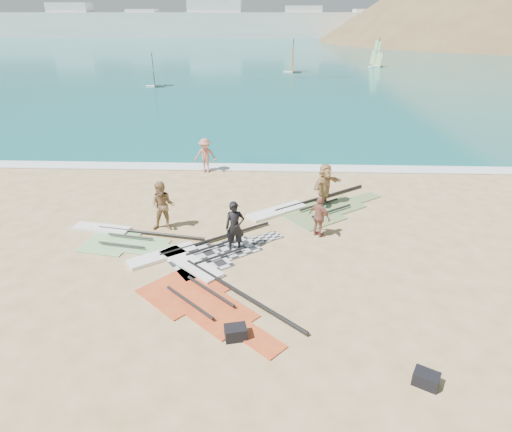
{
  "coord_description": "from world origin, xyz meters",
  "views": [
    {
      "loc": [
        0.23,
        -10.25,
        7.78
      ],
      "look_at": [
        -0.33,
        4.0,
        1.0
      ],
      "focal_mm": 30.0,
      "sensor_mm": 36.0,
      "label": 1
    }
  ],
  "objects_px": {
    "rig_red": "(202,286)",
    "beachgoer_left": "(163,206)",
    "gear_bag_far": "(426,379)",
    "person_wetsuit": "(235,227)",
    "beachgoer_back": "(319,217)",
    "beachgoer_right": "(325,185)",
    "gear_bag_near": "(236,333)",
    "rig_grey": "(198,252)",
    "beachgoer_mid": "(205,156)",
    "rig_orange": "(309,209)",
    "rig_green": "(121,237)"
  },
  "relations": [
    {
      "from": "rig_orange",
      "to": "beachgoer_mid",
      "type": "xyz_separation_m",
      "value": [
        -5.19,
        4.67,
        0.88
      ]
    },
    {
      "from": "rig_grey",
      "to": "rig_green",
      "type": "xyz_separation_m",
      "value": [
        -3.13,
        1.06,
        -0.0
      ]
    },
    {
      "from": "beachgoer_back",
      "to": "beachgoer_left",
      "type": "bearing_deg",
      "value": 40.3
    },
    {
      "from": "rig_red",
      "to": "beachgoer_mid",
      "type": "height_order",
      "value": "beachgoer_mid"
    },
    {
      "from": "rig_grey",
      "to": "beachgoer_mid",
      "type": "bearing_deg",
      "value": 60.41
    },
    {
      "from": "gear_bag_near",
      "to": "beachgoer_right",
      "type": "distance_m",
      "value": 9.37
    },
    {
      "from": "rig_green",
      "to": "rig_orange",
      "type": "bearing_deg",
      "value": 31.82
    },
    {
      "from": "gear_bag_far",
      "to": "beachgoer_back",
      "type": "relative_size",
      "value": 0.35
    },
    {
      "from": "rig_grey",
      "to": "gear_bag_near",
      "type": "relative_size",
      "value": 9.53
    },
    {
      "from": "gear_bag_near",
      "to": "gear_bag_far",
      "type": "height_order",
      "value": "gear_bag_near"
    },
    {
      "from": "gear_bag_far",
      "to": "beachgoer_right",
      "type": "distance_m",
      "value": 10.26
    },
    {
      "from": "rig_orange",
      "to": "beachgoer_back",
      "type": "xyz_separation_m",
      "value": [
        0.19,
        -2.43,
        0.76
      ]
    },
    {
      "from": "rig_grey",
      "to": "gear_bag_near",
      "type": "xyz_separation_m",
      "value": [
        1.71,
        -4.33,
        0.13
      ]
    },
    {
      "from": "rig_grey",
      "to": "gear_bag_far",
      "type": "relative_size",
      "value": 9.68
    },
    {
      "from": "rig_grey",
      "to": "rig_orange",
      "type": "bearing_deg",
      "value": 7.09
    },
    {
      "from": "rig_grey",
      "to": "gear_bag_near",
      "type": "distance_m",
      "value": 4.65
    },
    {
      "from": "rig_green",
      "to": "gear_bag_far",
      "type": "distance_m",
      "value": 11.55
    },
    {
      "from": "beachgoer_back",
      "to": "rig_red",
      "type": "bearing_deg",
      "value": 85.55
    },
    {
      "from": "rig_red",
      "to": "beachgoer_left",
      "type": "xyz_separation_m",
      "value": [
        -2.09,
        3.9,
        0.95
      ]
    },
    {
      "from": "gear_bag_near",
      "to": "beachgoer_back",
      "type": "height_order",
      "value": "beachgoer_back"
    },
    {
      "from": "gear_bag_near",
      "to": "beachgoer_mid",
      "type": "height_order",
      "value": "beachgoer_mid"
    },
    {
      "from": "rig_red",
      "to": "beachgoer_right",
      "type": "relative_size",
      "value": 2.85
    },
    {
      "from": "rig_green",
      "to": "rig_red",
      "type": "xyz_separation_m",
      "value": [
        3.61,
        -3.11,
        0.0
      ]
    },
    {
      "from": "person_wetsuit",
      "to": "beachgoer_back",
      "type": "distance_m",
      "value": 3.34
    },
    {
      "from": "rig_red",
      "to": "beachgoer_left",
      "type": "distance_m",
      "value": 4.53
    },
    {
      "from": "beachgoer_left",
      "to": "beachgoer_back",
      "type": "bearing_deg",
      "value": -6.29
    },
    {
      "from": "gear_bag_far",
      "to": "beachgoer_back",
      "type": "height_order",
      "value": "beachgoer_back"
    },
    {
      "from": "beachgoer_mid",
      "to": "gear_bag_near",
      "type": "bearing_deg",
      "value": -76.44
    },
    {
      "from": "rig_grey",
      "to": "person_wetsuit",
      "type": "relative_size",
      "value": 2.88
    },
    {
      "from": "rig_green",
      "to": "rig_red",
      "type": "distance_m",
      "value": 4.76
    },
    {
      "from": "rig_grey",
      "to": "rig_orange",
      "type": "distance_m",
      "value": 5.79
    },
    {
      "from": "rig_green",
      "to": "beachgoer_left",
      "type": "xyz_separation_m",
      "value": [
        1.52,
        0.79,
        0.95
      ]
    },
    {
      "from": "rig_orange",
      "to": "rig_green",
      "type": "bearing_deg",
      "value": 164.86
    },
    {
      "from": "gear_bag_far",
      "to": "person_wetsuit",
      "type": "height_order",
      "value": "person_wetsuit"
    },
    {
      "from": "beachgoer_mid",
      "to": "rig_orange",
      "type": "bearing_deg",
      "value": -40.1
    },
    {
      "from": "rig_orange",
      "to": "beachgoer_left",
      "type": "distance_m",
      "value": 6.28
    },
    {
      "from": "rig_red",
      "to": "beachgoer_left",
      "type": "bearing_deg",
      "value": 160.54
    },
    {
      "from": "rig_orange",
      "to": "person_wetsuit",
      "type": "distance_m",
      "value": 4.76
    },
    {
      "from": "rig_orange",
      "to": "beachgoer_mid",
      "type": "height_order",
      "value": "beachgoer_mid"
    },
    {
      "from": "gear_bag_far",
      "to": "person_wetsuit",
      "type": "bearing_deg",
      "value": 129.25
    },
    {
      "from": "rig_orange",
      "to": "gear_bag_near",
      "type": "distance_m",
      "value": 8.65
    },
    {
      "from": "gear_bag_far",
      "to": "gear_bag_near",
      "type": "bearing_deg",
      "value": 162.92
    },
    {
      "from": "person_wetsuit",
      "to": "beachgoer_right",
      "type": "distance_m",
      "value": 5.5
    },
    {
      "from": "rig_grey",
      "to": "person_wetsuit",
      "type": "xyz_separation_m",
      "value": [
        1.32,
        0.29,
        0.9
      ]
    },
    {
      "from": "rig_green",
      "to": "gear_bag_near",
      "type": "height_order",
      "value": "gear_bag_near"
    },
    {
      "from": "rig_grey",
      "to": "gear_bag_near",
      "type": "height_order",
      "value": "gear_bag_near"
    },
    {
      "from": "beachgoer_mid",
      "to": "beachgoer_right",
      "type": "height_order",
      "value": "beachgoer_right"
    },
    {
      "from": "gear_bag_near",
      "to": "gear_bag_far",
      "type": "distance_m",
      "value": 4.72
    },
    {
      "from": "rig_red",
      "to": "beachgoer_mid",
      "type": "distance_m",
      "value": 10.8
    },
    {
      "from": "rig_grey",
      "to": "beachgoer_mid",
      "type": "relative_size",
      "value": 2.93
    }
  ]
}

